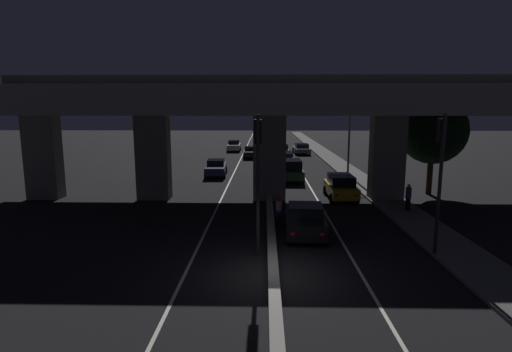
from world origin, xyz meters
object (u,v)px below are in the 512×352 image
at_px(car_taxi_yellow_second, 341,186).
at_px(car_dark_green_fifth, 281,151).
at_px(street_lamp, 346,128).
at_px(car_black_second_oncoming, 251,152).
at_px(motorcycle_red_filtering_mid, 275,181).
at_px(motorcycle_blue_filtering_near, 279,211).
at_px(traffic_light_right_of_median, 441,161).
at_px(car_grey_sixth, 301,149).
at_px(car_white_third_oncoming, 234,146).
at_px(motorcycle_black_filtering_far, 275,171).
at_px(traffic_light_left_of_median, 258,161).
at_px(pedestrian_on_sidewalk, 408,197).
at_px(car_silver_fourth, 284,160).
at_px(car_dark_blue_lead_oncoming, 216,167).
at_px(car_dark_green_third, 291,170).
at_px(car_black_lead, 305,220).

relative_size(car_taxi_yellow_second, car_dark_green_fifth, 0.97).
xyz_separation_m(street_lamp, car_black_second_oncoming, (-8.84, 13.54, -3.57)).
bearing_deg(motorcycle_red_filtering_mid, motorcycle_blue_filtering_near, -179.32).
bearing_deg(traffic_light_right_of_median, car_grey_sixth, 93.03).
relative_size(car_white_third_oncoming, motorcycle_black_filtering_far, 2.33).
bearing_deg(motorcycle_blue_filtering_near, traffic_light_left_of_median, 171.89).
xyz_separation_m(traffic_light_left_of_median, motorcycle_red_filtering_mid, (1.03, 13.75, -3.30)).
distance_m(traffic_light_right_of_median, pedestrian_on_sidewalk, 7.66).
bearing_deg(street_lamp, traffic_light_left_of_median, -110.78).
distance_m(car_silver_fourth, car_dark_blue_lead_oncoming, 7.43).
height_order(car_dark_blue_lead_oncoming, car_black_second_oncoming, car_dark_blue_lead_oncoming).
xyz_separation_m(car_silver_fourth, motorcycle_red_filtering_mid, (-1.17, -10.12, -0.33)).
distance_m(motorcycle_blue_filtering_near, motorcycle_red_filtering_mid, 8.98).
bearing_deg(car_black_second_oncoming, motorcycle_black_filtering_far, 9.29).
relative_size(car_white_third_oncoming, pedestrian_on_sidewalk, 2.58).
bearing_deg(car_dark_blue_lead_oncoming, car_taxi_yellow_second, 42.66).
distance_m(traffic_light_left_of_median, car_grey_sixth, 38.35).
bearing_deg(car_grey_sixth, car_white_third_oncoming, 67.10).
bearing_deg(car_dark_green_third, pedestrian_on_sidewalk, -150.32).
height_order(traffic_light_left_of_median, motorcycle_blue_filtering_near, traffic_light_left_of_median).
height_order(car_taxi_yellow_second, car_grey_sixth, car_taxi_yellow_second).
distance_m(traffic_light_right_of_median, car_dark_green_fifth, 32.80).
bearing_deg(car_taxi_yellow_second, car_black_lead, 158.59).
bearing_deg(car_black_second_oncoming, car_silver_fourth, 19.89).
bearing_deg(traffic_light_left_of_median, car_dark_green_fifth, 86.04).
height_order(car_dark_green_third, motorcycle_blue_filtering_near, car_dark_green_third).
xyz_separation_m(car_dark_green_third, car_black_second_oncoming, (-3.89, 15.87, -0.19)).
relative_size(car_black_lead, car_silver_fourth, 0.88).
height_order(traffic_light_right_of_median, car_grey_sixth, traffic_light_right_of_median).
distance_m(car_white_third_oncoming, motorcycle_blue_filtering_near, 36.91).
relative_size(car_black_lead, car_dark_green_fifth, 0.96).
bearing_deg(car_dark_blue_lead_oncoming, car_black_lead, 17.24).
bearing_deg(motorcycle_blue_filtering_near, street_lamp, -19.26).
height_order(car_taxi_yellow_second, motorcycle_red_filtering_mid, car_taxi_yellow_second).
xyz_separation_m(car_silver_fourth, car_dark_blue_lead_oncoming, (-6.33, -3.88, -0.21)).
xyz_separation_m(motorcycle_red_filtering_mid, pedestrian_on_sidewalk, (7.57, -6.84, 0.32)).
distance_m(car_black_second_oncoming, pedestrian_on_sidewalk, 28.14).
bearing_deg(car_silver_fourth, street_lamp, -128.32).
xyz_separation_m(car_dark_green_fifth, motorcycle_blue_filtering_near, (-1.21, -27.51, -0.33)).
bearing_deg(car_white_third_oncoming, car_black_second_oncoming, 18.44).
height_order(motorcycle_black_filtering_far, pedestrian_on_sidewalk, pedestrian_on_sidewalk).
xyz_separation_m(car_silver_fourth, motorcycle_black_filtering_far, (-0.99, -4.88, -0.34)).
bearing_deg(motorcycle_black_filtering_far, car_grey_sixth, -12.97).
distance_m(car_black_second_oncoming, motorcycle_blue_filtering_near, 28.55).
distance_m(car_dark_green_fifth, motorcycle_red_filtering_mid, 18.58).
bearing_deg(motorcycle_red_filtering_mid, motorcycle_black_filtering_far, -1.30).
xyz_separation_m(car_dark_green_third, car_white_third_oncoming, (-6.65, 23.97, -0.15)).
relative_size(car_dark_green_fifth, car_white_third_oncoming, 1.08).
distance_m(car_dark_green_fifth, motorcycle_black_filtering_far, 13.34).
relative_size(traffic_light_left_of_median, car_white_third_oncoming, 1.41).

